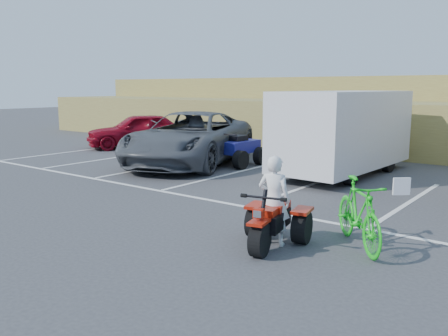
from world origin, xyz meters
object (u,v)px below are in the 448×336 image
Objects in this scene: grey_pickup at (190,138)px; quad_atv_blue at (238,165)px; rider at (274,200)px; green_dirt_bike at (359,213)px; red_trike_atv at (270,247)px; red_car at (138,130)px; quad_atv_green at (308,171)px; cargo_trailer at (344,130)px.

grey_pickup is 3.70× the size of quad_atv_blue.
rider is 8.69m from grey_pickup.
green_dirt_bike is 0.30× the size of grey_pickup.
green_dirt_bike is (1.17, 0.72, -0.18)m from rider.
red_trike_atv is at bearing 175.18° from green_dirt_bike.
red_car is 2.54× the size of quad_atv_blue.
red_car reaches higher than quad_atv_green.
green_dirt_bike is 1.10× the size of quad_atv_blue.
grey_pickup is at bearing -163.69° from cargo_trailer.
green_dirt_bike reaches higher than quad_atv_blue.
rider is 1.39m from green_dirt_bike.
quad_atv_green is at bearing 27.07° from red_car.
cargo_trailer reaches higher than grey_pickup.
quad_atv_blue is (1.50, 0.74, -0.89)m from grey_pickup.
red_car is (-12.63, 6.75, 0.17)m from green_dirt_bike.
cargo_trailer is (9.72, -0.72, 0.60)m from red_car.
rider is 8.18m from quad_atv_blue.
cargo_trailer reaches higher than green_dirt_bike.
quad_atv_blue is (6.24, -1.22, -0.74)m from red_car.
red_car is at bearing 178.08° from cargo_trailer.
green_dirt_bike is 9.24m from grey_pickup.
grey_pickup reaches higher than red_trike_atv.
grey_pickup is at bearing 9.87° from red_car.
grey_pickup is (-7.89, 4.79, 0.32)m from green_dirt_bike.
red_trike_atv is 13.81m from red_car.
cargo_trailer reaches higher than quad_atv_blue.
quad_atv_blue is (-5.23, 6.25, -0.75)m from rider.
grey_pickup is 5.15m from cargo_trailer.
green_dirt_bike reaches higher than quad_atv_green.
red_trike_atv is 0.23× the size of grey_pickup.
rider is at bearing -65.83° from quad_atv_green.
grey_pickup reaches higher than red_car.
cargo_trailer is at bearing 73.71° from green_dirt_bike.
quad_atv_green is at bearing 10.93° from quad_atv_blue.
green_dirt_bike is at bearing -50.32° from grey_pickup.
rider is (-0.03, 0.15, 0.75)m from red_trike_atv.
red_car is 2.89× the size of quad_atv_green.
red_trike_atv is 8.85m from grey_pickup.
quad_atv_blue is at bearing 97.08° from green_dirt_bike.
red_trike_atv is 0.33× the size of red_car.
quad_atv_green is (8.64, -0.80, -0.74)m from red_car.
red_car reaches higher than quad_atv_blue.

